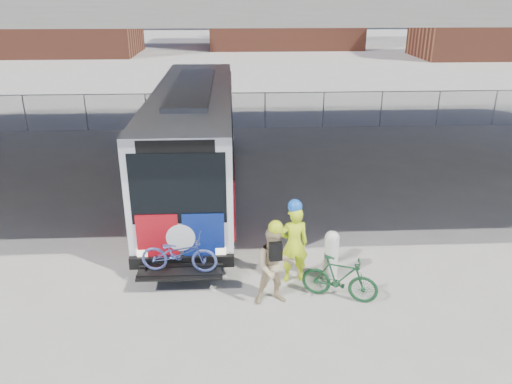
{
  "coord_description": "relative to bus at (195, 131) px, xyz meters",
  "views": [
    {
      "loc": [
        -0.73,
        -13.04,
        6.61
      ],
      "look_at": [
        -0.11,
        -0.71,
        1.6
      ],
      "focal_mm": 35.0,
      "sensor_mm": 36.0,
      "label": 1
    }
  ],
  "objects": [
    {
      "name": "ground",
      "position": [
        2.0,
        -3.78,
        -2.11
      ],
      "size": [
        160.0,
        160.0,
        0.0
      ],
      "primitive_type": "plane",
      "color": "#9E9991",
      "rests_on": "ground"
    },
    {
      "name": "bus",
      "position": [
        0.0,
        0.0,
        0.0
      ],
      "size": [
        2.67,
        12.97,
        3.69
      ],
      "color": "silver",
      "rests_on": "ground"
    },
    {
      "name": "chainlink_fence",
      "position": [
        2.0,
        8.22,
        -0.68
      ],
      "size": [
        30.0,
        0.06,
        30.0
      ],
      "color": "gray",
      "rests_on": "ground"
    },
    {
      "name": "brick_buildings",
      "position": [
        3.23,
        44.45,
        3.31
      ],
      "size": [
        54.0,
        22.0,
        12.0
      ],
      "color": "brown",
      "rests_on": "ground"
    },
    {
      "name": "bollard",
      "position": [
        3.62,
        -6.32,
        -1.41
      ],
      "size": [
        0.34,
        0.34,
        1.3
      ],
      "color": "silver",
      "rests_on": "ground"
    },
    {
      "name": "cyclist_hivis",
      "position": [
        2.7,
        -6.32,
        -1.08
      ],
      "size": [
        0.77,
        0.57,
        2.14
      ],
      "rotation": [
        0.0,
        0.0,
        3.3
      ],
      "color": "#D9FD1A",
      "rests_on": "ground"
    },
    {
      "name": "cyclist_tan",
      "position": [
        2.18,
        -7.24,
        -1.14
      ],
      "size": [
        0.97,
        0.79,
        2.05
      ],
      "rotation": [
        0.0,
        0.0,
        0.1
      ],
      "color": "tan",
      "rests_on": "ground"
    },
    {
      "name": "bike_parked",
      "position": [
        3.67,
        -7.17,
        -1.58
      ],
      "size": [
        1.82,
        1.11,
        1.06
      ],
      "primitive_type": "imported",
      "rotation": [
        0.0,
        0.0,
        1.19
      ],
      "color": "#154423",
      "rests_on": "ground"
    }
  ]
}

